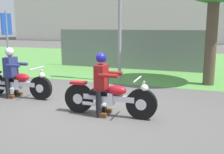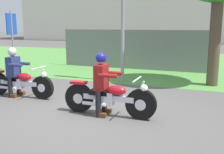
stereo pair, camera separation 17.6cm
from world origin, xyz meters
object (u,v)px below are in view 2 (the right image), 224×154
object	(u,v)px
rider_lead	(102,79)
motorcycle_follow	(20,83)
sign_banner	(12,32)
rider_follow	(14,68)
motorcycle_lead	(109,98)

from	to	relation	value
rider_lead	motorcycle_follow	xyz separation A→B (m)	(-2.82, 0.61, -0.44)
rider_lead	motorcycle_follow	distance (m)	2.91
rider_lead	motorcycle_follow	world-z (taller)	rider_lead
rider_lead	sign_banner	xyz separation A→B (m)	(-5.96, 4.00, 0.89)
rider_follow	sign_banner	distance (m)	4.60
motorcycle_lead	rider_follow	world-z (taller)	rider_follow
motorcycle_follow	motorcycle_lead	bearing A→B (deg)	-12.55
motorcycle_lead	rider_follow	xyz separation A→B (m)	(-3.15, 0.61, 0.41)
motorcycle_lead	motorcycle_follow	distance (m)	3.05
motorcycle_follow	sign_banner	bearing A→B (deg)	131.88
sign_banner	motorcycle_follow	bearing A→B (deg)	-47.16
motorcycle_follow	sign_banner	world-z (taller)	sign_banner
motorcycle_lead	rider_lead	xyz separation A→B (m)	(-0.17, -0.00, 0.42)
rider_follow	sign_banner	bearing A→B (deg)	130.31
motorcycle_lead	rider_follow	bearing A→B (deg)	168.06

